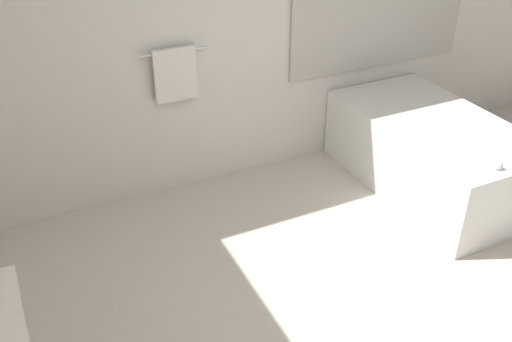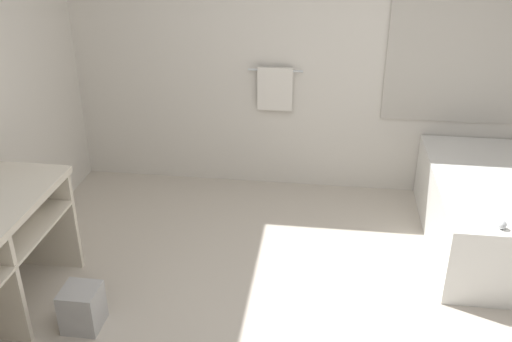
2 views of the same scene
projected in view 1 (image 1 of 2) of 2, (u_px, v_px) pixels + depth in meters
name	position (u px, v px, depth m)	size (l,w,h in m)	color
wall_back_with_blinds	(215.00, 16.00, 4.13)	(7.40, 0.13, 2.70)	silver
bathtub	(432.00, 150.00, 4.53)	(0.93, 1.69, 0.71)	white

